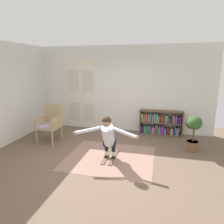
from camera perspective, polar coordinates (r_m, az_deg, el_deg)
ground_plane at (r=4.88m, az=-3.10°, el=-14.13°), size 7.20×7.20×0.00m
back_wall at (r=6.91m, az=3.05°, el=6.57°), size 6.00×0.10×2.90m
side_wall_left at (r=6.29m, az=-29.31°, el=4.29°), size 0.10×6.00×2.90m
double_door at (r=7.32m, az=-8.76°, el=5.06°), size 1.22×0.05×2.45m
rug at (r=5.09m, az=-0.59°, el=-12.86°), size 2.13×1.85×0.01m
bookshelf at (r=6.80m, az=13.49°, el=-3.23°), size 1.39×0.30×0.80m
wicker_chair at (r=6.28m, az=-17.21°, el=-2.74°), size 0.63×0.63×1.10m
potted_plant at (r=5.63m, az=22.25°, el=-4.43°), size 0.41×0.50×0.99m
skis_pair at (r=5.11m, az=-0.51°, el=-12.52°), size 0.29×0.84×0.07m
person_skier at (r=4.66m, az=-1.12°, el=-6.44°), size 1.47×0.62×1.07m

